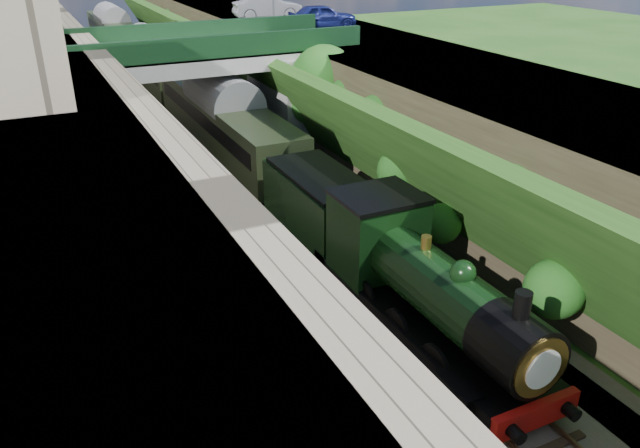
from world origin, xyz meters
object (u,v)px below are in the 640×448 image
(tree, at_px, (325,81))
(car_blue, at_px, (322,16))
(car_silver, at_px, (268,7))
(road_bridge, at_px, (215,86))
(locomotive, at_px, (425,290))
(tender, at_px, (321,211))

(tree, distance_m, car_blue, 8.54)
(car_blue, distance_m, car_silver, 6.06)
(tree, height_order, car_blue, car_blue)
(road_bridge, bearing_deg, locomotive, -89.28)
(car_silver, xyz_separation_m, locomotive, (-6.80, -29.94, -5.16))
(tree, xyz_separation_m, tender, (-4.71, -9.25, -3.03))
(car_blue, relative_size, locomotive, 0.43)
(tree, bearing_deg, car_blue, 64.75)
(road_bridge, height_order, tender, road_bridge)
(tree, relative_size, tender, 1.10)
(locomotive, bearing_deg, car_silver, 77.20)
(locomotive, bearing_deg, tree, 74.16)
(tree, bearing_deg, tender, -117.01)
(tree, relative_size, car_blue, 1.50)
(tender, bearing_deg, road_bridge, 91.12)
(tree, bearing_deg, locomotive, -105.84)
(road_bridge, xyz_separation_m, car_silver, (7.06, 9.48, 2.98))
(road_bridge, bearing_deg, tree, -37.73)
(tree, distance_m, car_silver, 13.70)
(road_bridge, xyz_separation_m, car_blue, (8.47, 3.58, 2.92))
(road_bridge, height_order, car_blue, car_blue)
(car_blue, bearing_deg, road_bridge, 118.24)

